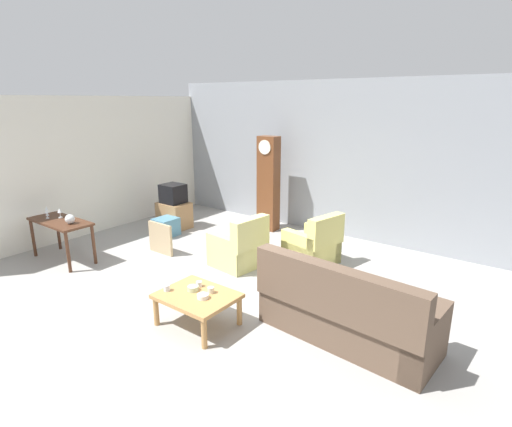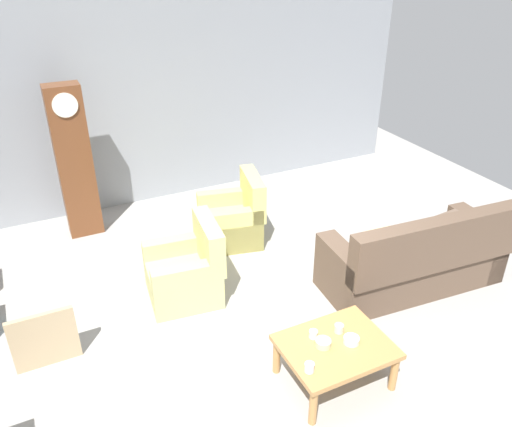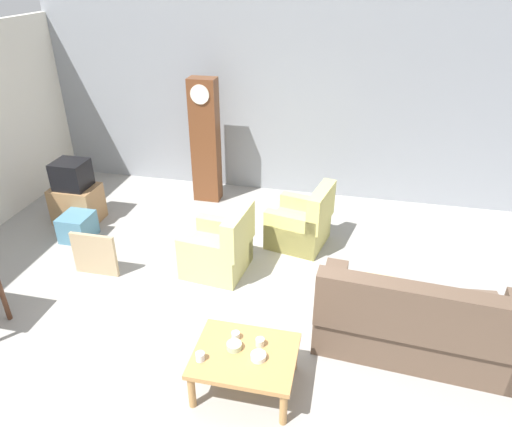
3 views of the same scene
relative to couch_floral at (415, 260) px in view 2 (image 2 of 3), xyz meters
The scene contains 13 objects.
ground_plane 2.01m from the couch_floral, behind, with size 10.40×10.40×0.00m, color #999691.
garage_door_wall 4.33m from the couch_floral, 118.45° to the left, with size 8.40×0.16×3.20m, color gray.
couch_floral is the anchor object (origin of this frame).
armchair_olive_near 2.62m from the couch_floral, 157.99° to the left, with size 0.87×0.85×0.92m.
armchair_olive_far 2.38m from the couch_floral, 128.06° to the left, with size 0.93×0.91×0.92m.
coffee_table_wood 1.84m from the couch_floral, 153.47° to the right, with size 0.96×0.76×0.43m.
grandfather_clock 4.44m from the couch_floral, 137.27° to the left, with size 0.44×0.30×2.06m.
framed_picture_leaning 4.02m from the couch_floral, behind, with size 0.60×0.05×0.59m, color tan.
cup_white_porcelain 1.90m from the couch_floral, 159.97° to the right, with size 0.08×0.08×0.07m, color white.
cup_blue_rimmed 2.25m from the couch_floral, 154.06° to the right, with size 0.08×0.08×0.08m, color silver.
cup_cream_tall 1.68m from the couch_floral, 155.73° to the right, with size 0.09×0.09×0.08m, color beige.
bowl_white_stacked 1.74m from the couch_floral, 150.41° to the right, with size 0.14×0.14×0.05m, color white.
bowl_shallow_green 1.93m from the couch_floral, 156.05° to the right, with size 0.14×0.14×0.06m, color #B2C69E.
Camera 2 is at (-1.82, -3.63, 3.63)m, focal length 35.76 mm.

